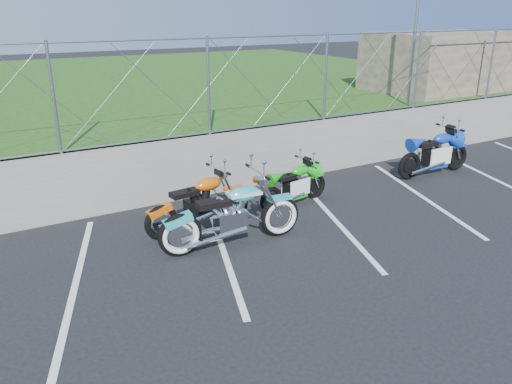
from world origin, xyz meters
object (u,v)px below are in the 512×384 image
cruiser_turquoise (234,217)px  naked_orange (201,205)px  sportbike_blue (435,155)px  sportbike_green (295,186)px

cruiser_turquoise → naked_orange: 0.95m
naked_orange → sportbike_blue: sportbike_blue is taller
sportbike_blue → cruiser_turquoise: bearing=-168.0°
sportbike_green → cruiser_turquoise: bearing=-160.9°
cruiser_turquoise → sportbike_green: bearing=32.6°
sportbike_green → sportbike_blue: sportbike_blue is taller
naked_orange → sportbike_green: bearing=-3.3°
naked_orange → cruiser_turquoise: bearing=-84.8°
sportbike_green → sportbike_blue: size_ratio=0.80×
cruiser_turquoise → naked_orange: size_ratio=1.18×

